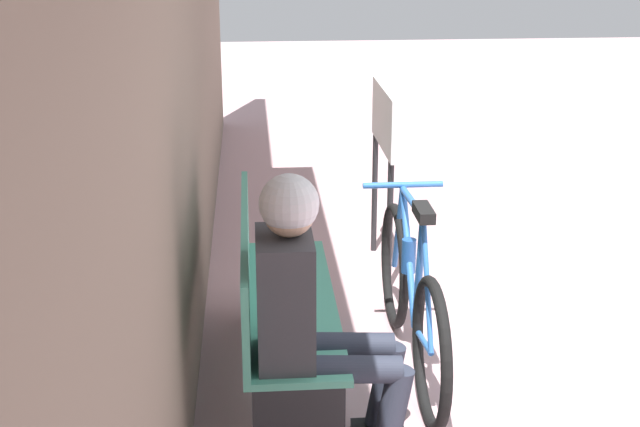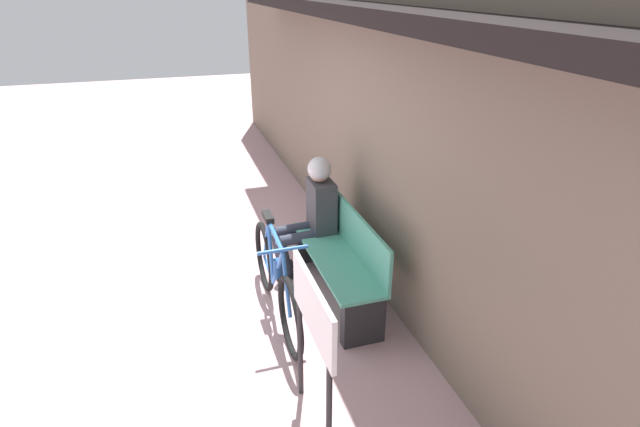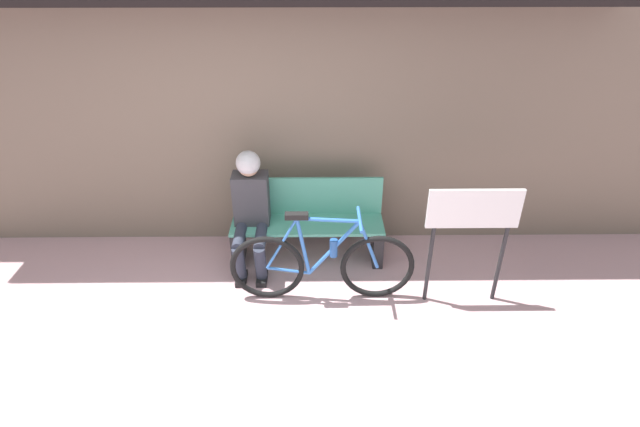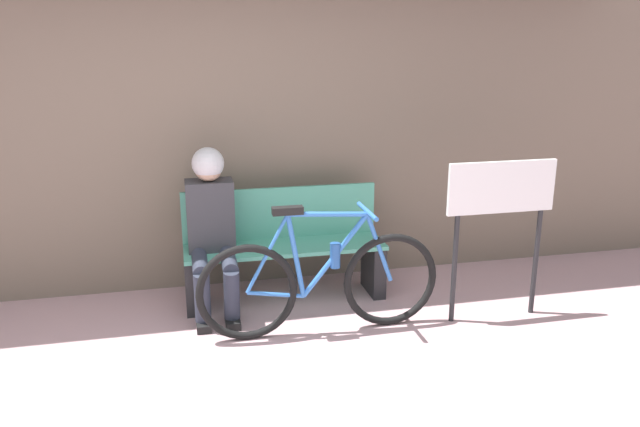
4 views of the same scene
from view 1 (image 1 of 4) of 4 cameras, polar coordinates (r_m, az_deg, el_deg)
name	(u,v)px [view 1 (image 1 of 4)]	position (r m, az deg, el deg)	size (l,w,h in m)	color
storefront_wall	(156,53)	(3.20, -10.45, 10.09)	(12.00, 0.56, 3.20)	#756656
park_bench_near	(278,312)	(4.11, -2.70, -6.29)	(1.50, 0.42, 0.84)	#51A88E
bicycle	(411,299)	(4.31, 5.85, -5.44)	(1.66, 0.40, 0.90)	black
person_seated	(309,300)	(3.50, -0.70, -5.55)	(0.34, 0.61, 1.20)	#2D3342
signboard	(383,136)	(5.34, 4.08, 4.97)	(0.79, 0.04, 1.14)	#232326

